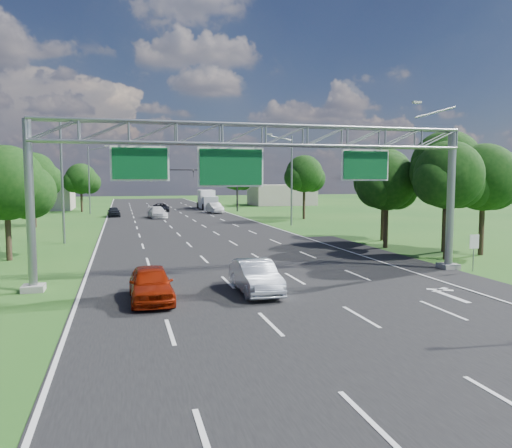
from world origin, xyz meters
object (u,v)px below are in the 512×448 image
object	(u,v)px
red_coupe	(151,284)
box_truck	(207,200)
sign_gantry	(266,147)
traffic_signal	(215,179)
regulatory_sign	(474,245)
silver_sedan	(256,276)

from	to	relation	value
red_coupe	box_truck	world-z (taller)	box_truck
sign_gantry	traffic_signal	world-z (taller)	sign_gantry
sign_gantry	traffic_signal	distance (m)	53.51
sign_gantry	red_coupe	xyz separation A→B (m)	(-6.10, -3.36, -6.13)
red_coupe	box_truck	xyz separation A→B (m)	(13.19, 64.22, 0.79)
sign_gantry	regulatory_sign	world-z (taller)	sign_gantry
regulatory_sign	traffic_signal	world-z (taller)	traffic_signal
regulatory_sign	box_truck	bearing A→B (deg)	94.60
silver_sedan	box_truck	distance (m)	64.38
red_coupe	box_truck	size ratio (longest dim) A/B	0.52
red_coupe	box_truck	bearing A→B (deg)	78.12
sign_gantry	silver_sedan	bearing A→B (deg)	-114.19
traffic_signal	sign_gantry	bearing A→B (deg)	-97.68
sign_gantry	red_coupe	size ratio (longest dim) A/B	5.24
regulatory_sign	box_truck	size ratio (longest dim) A/B	0.24
regulatory_sign	silver_sedan	size ratio (longest dim) A/B	0.46
sign_gantry	box_truck	xyz separation A→B (m)	(7.09, 60.86, -5.33)
sign_gantry	silver_sedan	distance (m)	6.94
traffic_signal	silver_sedan	size ratio (longest dim) A/B	2.66
regulatory_sign	silver_sedan	bearing A→B (deg)	-171.75
red_coupe	silver_sedan	size ratio (longest dim) A/B	0.98
sign_gantry	regulatory_sign	xyz separation A→B (m)	(12.07, -1.02, -5.38)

